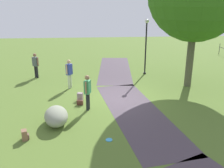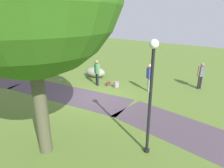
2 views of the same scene
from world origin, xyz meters
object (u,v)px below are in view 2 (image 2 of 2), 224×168
woman_with_handbag (97,71)px  lawn_boulder (95,72)px  handbag_on_grass (108,84)px  backpack_by_boulder (93,69)px  man_near_boulder (201,74)px  frisbee_on_grass (61,80)px  passerby_on_path (149,76)px  lamp_post (151,88)px  spare_backpack_on_lawn (116,85)px

woman_with_handbag → lawn_boulder: bearing=-44.2°
handbag_on_grass → backpack_by_boulder: (3.18, -1.95, 0.05)m
man_near_boulder → frisbee_on_grass: man_near_boulder is taller
passerby_on_path → frisbee_on_grass: (6.12, 1.93, -1.01)m
man_near_boulder → frisbee_on_grass: 9.58m
man_near_boulder → backpack_by_boulder: (8.16, 1.20, -0.80)m
frisbee_on_grass → woman_with_handbag: bearing=-164.1°
lamp_post → lawn_boulder: 9.28m
woman_with_handbag → backpack_by_boulder: size_ratio=4.36×
handbag_on_grass → spare_backpack_on_lawn: spare_backpack_on_lawn is taller
woman_with_handbag → backpack_by_boulder: bearing=-42.8°
woman_with_handbag → passerby_on_path: passerby_on_path is taller
spare_backpack_on_lawn → frisbee_on_grass: (4.14, 1.24, -0.18)m
lamp_post → handbag_on_grass: bearing=-40.0°
lawn_boulder → woman_with_handbag: size_ratio=0.99×
handbag_on_grass → woman_with_handbag: bearing=33.9°
woman_with_handbag → handbag_on_grass: 1.15m
lamp_post → woman_with_handbag: 7.30m
woman_with_handbag → frisbee_on_grass: 3.14m
lamp_post → lawn_boulder: bearing=-36.3°
backpack_by_boulder → frisbee_on_grass: size_ratio=1.56×
lawn_boulder → woman_with_handbag: 2.02m
woman_with_handbag → man_near_boulder: size_ratio=1.02×
lawn_boulder → woman_with_handbag: (-1.37, 1.33, 0.64)m
backpack_by_boulder → lawn_boulder: bearing=138.9°
spare_backpack_on_lawn → lawn_boulder: bearing=-18.9°
lamp_post → backpack_by_boulder: size_ratio=9.67×
woman_with_handbag → passerby_on_path: 3.45m
woman_with_handbag → handbag_on_grass: bearing=-146.1°
frisbee_on_grass → lawn_boulder: bearing=-124.7°
handbag_on_grass → passerby_on_path: bearing=-165.1°
woman_with_handbag → backpack_by_boulder: 3.58m
lawn_boulder → spare_backpack_on_lawn: 2.81m
lamp_post → handbag_on_grass: lamp_post is taller
woman_with_handbag → spare_backpack_on_lawn: woman_with_handbag is taller
passerby_on_path → spare_backpack_on_lawn: size_ratio=4.38×
man_near_boulder → spare_backpack_on_lawn: (4.33, 3.14, -0.80)m
lawn_boulder → backpack_by_boulder: bearing=-41.1°
lamp_post → frisbee_on_grass: size_ratio=15.07×
passerby_on_path → backpack_by_boulder: 6.01m
backpack_by_boulder → spare_backpack_on_lawn: (-3.84, 1.94, 0.00)m
handbag_on_grass → spare_backpack_on_lawn: size_ratio=0.84×
man_near_boulder → frisbee_on_grass: bearing=27.4°
lamp_post → backpack_by_boulder: lamp_post is taller
lawn_boulder → man_near_boulder: man_near_boulder is taller
lamp_post → man_near_boulder: 7.74m
spare_backpack_on_lawn → frisbee_on_grass: spare_backpack_on_lawn is taller
woman_with_handbag → backpack_by_boulder: (2.56, -2.37, -0.82)m
frisbee_on_grass → handbag_on_grass: bearing=-160.5°
lamp_post → frisbee_on_grass: (8.79, -3.22, -2.36)m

